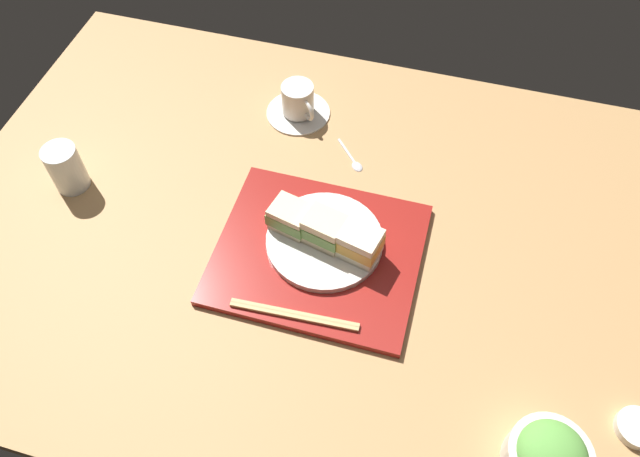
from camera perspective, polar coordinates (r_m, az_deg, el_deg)
ground_plane at (r=115.88cm, az=-0.93°, el=-0.75°), size 140.00×100.00×3.00cm
serving_tray at (r=111.07cm, az=-0.18°, el=-2.33°), size 36.22×31.26×1.51cm
sandwich_plate at (r=110.92cm, az=0.42°, el=-1.12°), size 21.10×21.10×1.31cm
sandwich_near at (r=110.22cm, az=-2.72°, el=1.10°), size 8.47×7.29×5.00cm
sandwich_middle at (r=107.95cm, az=0.44°, el=-0.05°), size 8.35×7.38×5.92cm
sandwich_far at (r=106.45cm, az=3.70°, el=-1.38°), size 8.22×7.16×5.93cm
salad_bowl at (r=99.05cm, az=20.42°, el=-19.21°), size 12.24×12.24×7.81cm
chopsticks_pair at (r=103.73cm, az=-2.40°, el=-7.98°), size 22.07×2.53×0.70cm
coffee_cup at (r=132.80cm, az=-2.03°, el=11.52°), size 13.63×13.63×7.46cm
drinking_glass at (r=127.47cm, az=-22.43°, el=5.20°), size 6.52×6.52×9.64cm
small_sauce_dish at (r=108.70cm, az=27.24°, el=-16.06°), size 6.41×6.41×1.59cm
teaspoon at (r=125.18cm, az=3.18°, el=6.23°), size 7.37×8.11×0.80cm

